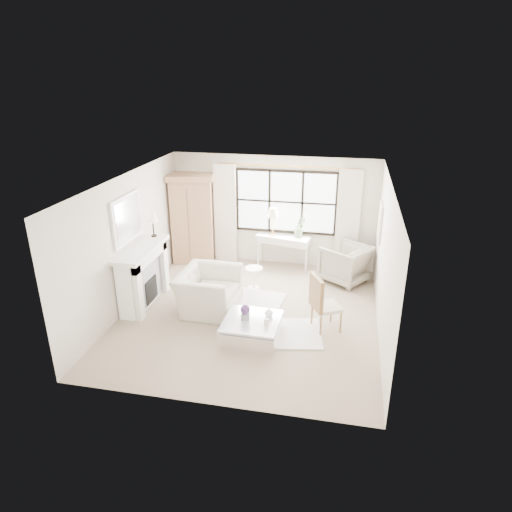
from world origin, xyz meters
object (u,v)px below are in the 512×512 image
object	(u,v)px
armoire	(192,218)
console_table	(283,251)
club_armchair	(208,291)
coffee_table	(252,329)

from	to	relation	value
armoire	console_table	xyz separation A→B (m)	(2.28, 0.07, -0.74)
club_armchair	coffee_table	world-z (taller)	club_armchair
club_armchair	coffee_table	distance (m)	1.43
armoire	club_armchair	bearing A→B (deg)	-76.73
armoire	coffee_table	bearing A→B (deg)	-68.02
console_table	coffee_table	size ratio (longest dim) A/B	1.35
coffee_table	armoire	bearing A→B (deg)	124.76
armoire	coffee_table	xyz separation A→B (m)	(2.23, -3.32, -0.96)
coffee_table	club_armchair	bearing A→B (deg)	141.36
armoire	club_armchair	xyz separation A→B (m)	(1.13, -2.42, -0.73)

